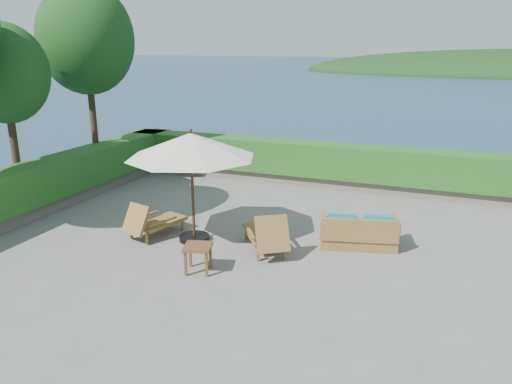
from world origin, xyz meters
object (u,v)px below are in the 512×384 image
at_px(patio_umbrella, 191,147).
at_px(lounge_left, 153,221).
at_px(wicker_loveseat, 358,233).
at_px(side_table, 198,250).
at_px(lounge_right, 266,234).

relative_size(patio_umbrella, lounge_left, 1.88).
relative_size(lounge_left, wicker_loveseat, 0.89).
xyz_separation_m(side_table, wicker_loveseat, (2.66, 2.42, -0.14)).
bearing_deg(side_table, patio_umbrella, 121.12).
height_order(patio_umbrella, side_table, patio_umbrella).
bearing_deg(wicker_loveseat, side_table, -151.69).
relative_size(patio_umbrella, wicker_loveseat, 1.68).
distance_m(side_table, wicker_loveseat, 3.60).
distance_m(patio_umbrella, lounge_left, 2.06).
height_order(lounge_left, wicker_loveseat, lounge_left).
distance_m(lounge_right, side_table, 1.68).
bearing_deg(lounge_left, lounge_right, 18.24).
bearing_deg(lounge_left, side_table, -19.28).
height_order(patio_umbrella, lounge_left, patio_umbrella).
height_order(patio_umbrella, lounge_right, patio_umbrella).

